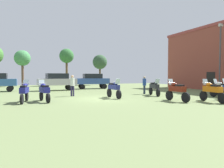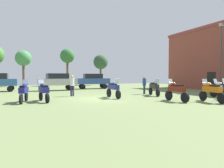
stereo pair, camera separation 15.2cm
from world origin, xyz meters
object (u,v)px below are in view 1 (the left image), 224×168
Objects in this scene: motorcycle_7 at (44,91)px; motorcycle_8 at (177,90)px; person_1 at (144,84)px; tree_3 at (67,57)px; motorcycle_5 at (212,91)px; motorcycle_6 at (154,87)px; car_2 at (57,81)px; lamp_post at (220,54)px; car_1 at (93,80)px; tree_4 at (100,62)px; motorcycle_2 at (24,91)px; motorcycle_11 at (222,88)px; tree_7 at (22,59)px; motorcycle_1 at (114,88)px; person_2 at (72,84)px.

motorcycle_8 is (8.13, -3.34, 0.02)m from motorcycle_7.
tree_3 is at bearing -156.59° from person_1.
motorcycle_5 is 1.04× the size of motorcycle_6.
car_2 is 18.31m from lamp_post.
tree_4 reaches higher than car_1.
motorcycle_8 reaches higher than motorcycle_6.
motorcycle_11 reaches higher than motorcycle_2.
motorcycle_6 is (10.26, 0.37, 0.01)m from motorcycle_2.
tree_4 is (11.93, 21.67, 3.60)m from motorcycle_7.
car_2 is (-5.81, 13.48, 0.44)m from motorcycle_8.
lamp_post is at bearing -73.59° from tree_4.
tree_7 reaches higher than person_1.
tree_7 is at bearing -51.17° from motorcycle_6.
tree_3 is at bearing -94.56° from motorcycle_1.
lamp_post reaches higher than motorcycle_1.
motorcycle_2 is 14.48m from motorcycle_11.
car_2 is (2.32, 10.14, 0.46)m from motorcycle_7.
motorcycle_8 is at bearing -33.20° from motorcycle_7.
person_1 is at bearing -145.19° from car_2.
car_2 reaches higher than motorcycle_7.
motorcycle_5 is 3.39m from motorcycle_11.
motorcycle_1 is 1.27× the size of person_2.
tree_7 is at bearing 114.93° from motorcycle_11.
motorcycle_1 reaches higher than motorcycle_2.
motorcycle_2 is 0.30× the size of lamp_post.
tree_7 reaches higher than tree_4.
motorcycle_8 is at bearing 127.86° from motorcycle_1.
tree_3 reaches higher than car_2.
tree_7 reaches higher than motorcycle_11.
motorcycle_11 is (7.85, -3.18, -0.02)m from motorcycle_1.
car_1 is at bearing -81.99° from tree_3.
motorcycle_1 is at bearing -107.61° from tree_4.
person_1 reaches higher than motorcycle_1.
car_1 is (-0.99, 14.93, 0.44)m from motorcycle_8.
motorcycle_6 is 22.09m from tree_3.
car_2 is 7.32m from person_2.
motorcycle_6 is 0.50× the size of car_2.
motorcycle_2 is at bearing 165.03° from motorcycle_7.
motorcycle_8 is (3.03, -3.50, -0.01)m from motorcycle_1.
motorcycle_7 is 1.21× the size of person_2.
tree_7 reaches higher than motorcycle_6.
person_2 reaches higher than motorcycle_8.
lamp_post is at bearing 97.57° from person_1.
person_1 is (6.78, -8.09, -0.20)m from car_2.
motorcycle_11 is at bearing -146.19° from car_2.
motorcycle_5 is at bearing -94.32° from tree_4.
person_1 is at bearing 1.84° from motorcycle_7.
motorcycle_8 is 0.49× the size of car_1.
car_1 reaches higher than motorcycle_7.
motorcycle_2 is 0.99× the size of motorcycle_8.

